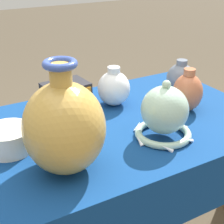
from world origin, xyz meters
name	(u,v)px	position (x,y,z in m)	size (l,w,h in m)	color
display_table	(99,151)	(0.00, -0.01, 0.65)	(1.15, 0.64, 0.74)	olive
vase_tall_bulbous	(64,127)	(-0.17, -0.16, 0.86)	(0.21, 0.21, 0.30)	gold
vase_dome_bell	(164,114)	(0.15, -0.15, 0.81)	(0.19, 0.18, 0.19)	#A8CCB7
mosaic_tile_box	(66,97)	(-0.03, 0.17, 0.79)	(0.16, 0.13, 0.10)	#232328
jar_round_slate	(181,78)	(0.43, 0.10, 0.80)	(0.11, 0.11, 0.13)	slate
pot_squat_ivory	(9,139)	(-0.28, 0.01, 0.77)	(0.14, 0.14, 0.07)	white
jar_round_terracotta	(188,92)	(0.34, -0.04, 0.81)	(0.11, 0.11, 0.15)	#BC6642
jar_round_porcelain	(114,88)	(0.14, 0.13, 0.80)	(0.12, 0.12, 0.14)	white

